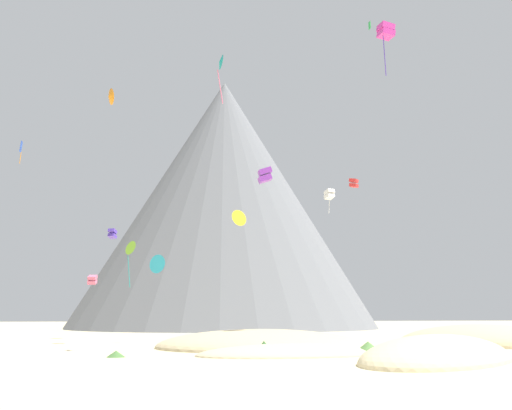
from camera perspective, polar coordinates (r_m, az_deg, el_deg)
name	(u,v)px	position (r m, az deg, el deg)	size (l,w,h in m)	color
ground_plane	(334,371)	(36.10, 6.95, -14.51)	(400.00, 400.00, 0.00)	beige
dune_foreground_left	(481,346)	(66.63, 19.42, -11.75)	(15.92, 12.14, 4.05)	#C6B284
dune_foreground_right	(262,348)	(59.28, 0.52, -12.62)	(19.34, 18.34, 3.31)	#C6B284
dune_midground	(438,362)	(44.32, 15.96, -13.29)	(17.74, 8.64, 3.50)	beige
dune_back_low	(296,355)	(49.67, 3.61, -13.19)	(15.69, 8.52, 1.66)	#CCBA8E
bush_far_right	(368,348)	(49.66, 9.98, -12.48)	(2.64, 2.64, 1.02)	#568442
bush_near_right	(264,347)	(50.20, 0.72, -12.59)	(1.55, 1.55, 1.01)	#386633
bush_near_left	(116,354)	(47.75, -12.39, -12.85)	(1.36, 1.36, 0.48)	#477238
rock_massif	(225,212)	(134.85, -2.80, -0.65)	(70.13, 70.13, 52.37)	slate
kite_rainbow_low	(92,280)	(68.74, -14.40, -6.48)	(0.99, 1.05, 1.07)	#E5668C
kite_cyan_low	(158,264)	(69.75, -8.75, -5.24)	(1.89, 1.58, 2.05)	#33BCDB
kite_green_high	(370,25)	(90.86, 10.10, 15.51)	(0.10, 0.70, 1.07)	green
kite_teal_mid	(220,63)	(57.26, -3.22, 12.51)	(0.54, 1.37, 4.49)	teal
kite_orange_mid	(110,97)	(59.74, -12.92, 9.41)	(1.00, 1.57, 1.51)	orange
kite_blue_mid	(21,148)	(89.59, -20.24, 4.82)	(0.29, 1.17, 3.03)	blue
kite_white_mid	(329,194)	(86.32, 6.56, 0.95)	(1.44, 1.50, 3.32)	white
kite_red_mid	(354,183)	(88.77, 8.72, 1.95)	(1.46, 1.45, 1.27)	red
kite_lime_low	(131,249)	(85.35, -11.08, -3.86)	(1.90, 2.04, 6.08)	#8CD133
kite_violet_mid	(265,175)	(67.40, 0.80, 2.67)	(1.45, 1.34, 1.72)	purple
kite_magenta_high	(386,31)	(62.86, 11.52, 14.95)	(1.52, 1.46, 4.99)	#D1339E
kite_yellow_low	(238,218)	(70.98, -1.59, -1.20)	(2.01, 1.45, 1.89)	yellow
kite_indigo_low	(112,234)	(81.83, -12.70, -2.52)	(1.20, 1.23, 1.26)	#5138B2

